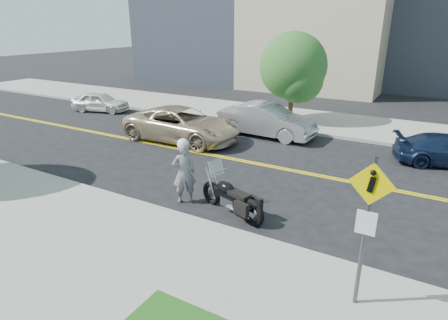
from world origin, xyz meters
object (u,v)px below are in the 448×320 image
object	(u,v)px
motorcyclist	(184,171)
motorcycle	(232,190)
parked_car_white	(100,102)
pedestrian_sign	(367,220)
suv	(182,124)
parked_car_silver	(266,120)

from	to	relation	value
motorcyclist	motorcycle	xyz separation A→B (m)	(1.62, 0.04, -0.29)
motorcyclist	parked_car_white	distance (m)	14.26
pedestrian_sign	suv	size ratio (longest dim) A/B	0.54
suv	parked_car_silver	world-z (taller)	parked_car_silver
suv	motorcyclist	bearing A→B (deg)	-145.20
pedestrian_sign	suv	xyz separation A→B (m)	(-9.44, 7.42, -1.19)
pedestrian_sign	parked_car_white	size ratio (longest dim) A/B	0.85
pedestrian_sign	motorcycle	bearing A→B (deg)	150.57
motorcycle	parked_car_white	world-z (taller)	motorcycle
pedestrian_sign	parked_car_silver	xyz separation A→B (m)	(-6.31, 10.07, -1.17)
motorcycle	suv	distance (m)	7.58
motorcycle	pedestrian_sign	bearing A→B (deg)	-11.13
parked_car_white	parked_car_silver	distance (m)	11.21
pedestrian_sign	suv	bearing A→B (deg)	141.82
parked_car_silver	motorcycle	bearing A→B (deg)	-160.66
motorcycle	parked_car_silver	distance (m)	8.21
pedestrian_sign	motorcycle	xyz separation A→B (m)	(-3.93, 2.22, -1.23)
motorcycle	parked_car_silver	xyz separation A→B (m)	(-2.38, 7.86, 0.06)
motorcycle	suv	xyz separation A→B (m)	(-5.51, 5.21, 0.04)
motorcycle	parked_car_white	size ratio (longest dim) A/B	0.68
motorcycle	parked_car_silver	size ratio (longest dim) A/B	0.50
parked_car_silver	motorcyclist	bearing A→B (deg)	-172.05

